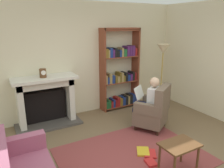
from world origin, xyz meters
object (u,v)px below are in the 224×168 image
(bookshelf, at_px, (120,72))
(seated_reader, at_px, (149,101))
(fireplace, at_px, (46,99))
(mantel_clock, at_px, (43,73))
(side_table, at_px, (179,149))
(armchair_reading, at_px, (154,110))
(floor_lamp, at_px, (163,55))

(bookshelf, xyz_separation_m, seated_reader, (-0.08, -1.32, -0.35))
(bookshelf, bearing_deg, fireplace, -178.94)
(seated_reader, bearing_deg, mantel_clock, -64.52)
(bookshelf, bearing_deg, side_table, -102.81)
(mantel_clock, distance_m, side_table, 3.02)
(fireplace, height_order, side_table, fireplace)
(fireplace, distance_m, seated_reader, 2.26)
(armchair_reading, relative_size, side_table, 1.73)
(bookshelf, height_order, armchair_reading, bookshelf)
(side_table, bearing_deg, armchair_reading, 65.18)
(armchair_reading, height_order, seated_reader, seated_reader)
(armchair_reading, xyz_separation_m, side_table, (-0.60, -1.30, -0.02))
(mantel_clock, distance_m, bookshelf, 1.99)
(mantel_clock, bearing_deg, floor_lamp, -9.89)
(mantel_clock, bearing_deg, fireplace, 72.59)
(mantel_clock, distance_m, seated_reader, 2.30)
(side_table, relative_size, floor_lamp, 0.33)
(mantel_clock, xyz_separation_m, side_table, (1.35, -2.58, -0.78))
(fireplace, relative_size, side_table, 2.47)
(armchair_reading, bearing_deg, bookshelf, -123.14)
(mantel_clock, bearing_deg, armchair_reading, -33.38)
(mantel_clock, height_order, side_table, mantel_clock)
(mantel_clock, distance_m, floor_lamp, 2.89)
(armchair_reading, relative_size, seated_reader, 0.85)
(fireplace, height_order, floor_lamp, floor_lamp)
(armchair_reading, distance_m, floor_lamp, 1.56)
(mantel_clock, xyz_separation_m, seated_reader, (1.89, -1.19, -0.57))
(floor_lamp, bearing_deg, armchair_reading, -138.07)
(side_table, xyz_separation_m, floor_lamp, (1.48, 2.09, 1.03))
(bookshelf, bearing_deg, mantel_clock, -176.05)
(fireplace, height_order, armchair_reading, fireplace)
(bookshelf, bearing_deg, seated_reader, -93.54)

